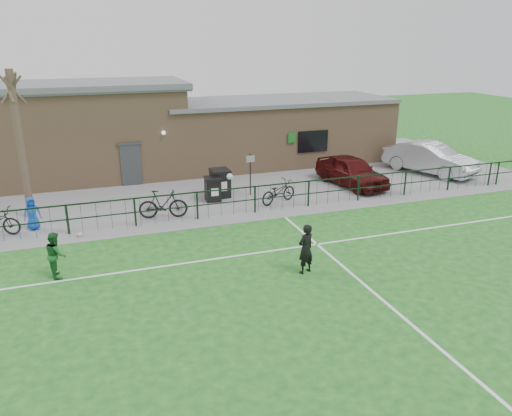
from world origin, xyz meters
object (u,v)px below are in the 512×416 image
object	(u,v)px
ball_ground	(80,235)
bicycle_e	(278,192)
bare_tree	(21,147)
wheelie_bin_left	(220,184)
car_silver	(430,158)
bicycle_d	(163,204)
wheelie_bin_right	(213,190)
spectator_child	(32,213)
outfield_player	(56,255)
sign_post	(250,175)
car_maroon	(352,171)

from	to	relation	value
ball_ground	bicycle_e	bearing A→B (deg)	8.69
bare_tree	wheelie_bin_left	xyz separation A→B (m)	(8.20, 0.17, -2.37)
car_silver	ball_ground	world-z (taller)	car_silver
bicycle_d	wheelie_bin_left	bearing A→B (deg)	-44.39
wheelie_bin_right	wheelie_bin_left	bearing A→B (deg)	48.45
car_silver	spectator_child	distance (m)	20.08
bare_tree	wheelie_bin_left	size ratio (longest dim) A/B	4.91
outfield_player	ball_ground	distance (m)	3.31
bare_tree	bicycle_e	size ratio (longest dim) A/B	3.05
bare_tree	ball_ground	xyz separation A→B (m)	(1.87, -2.92, -2.90)
bare_tree	wheelie_bin_right	size ratio (longest dim) A/B	5.98
sign_post	car_silver	bearing A→B (deg)	3.27
sign_post	bicycle_e	distance (m)	1.80
bare_tree	car_maroon	size ratio (longest dim) A/B	1.37
car_maroon	bicycle_d	bearing A→B (deg)	-179.59
bicycle_e	sign_post	bearing A→B (deg)	5.55
bicycle_d	outfield_player	world-z (taller)	outfield_player
car_maroon	bicycle_d	size ratio (longest dim) A/B	2.19
wheelie_bin_left	ball_ground	bearing A→B (deg)	-154.70
bicycle_d	spectator_child	size ratio (longest dim) A/B	1.52
car_silver	bicycle_e	distance (m)	9.99
sign_post	ball_ground	bearing A→B (deg)	-159.87
car_maroon	spectator_child	world-z (taller)	car_maroon
car_silver	outfield_player	world-z (taller)	car_silver
sign_post	spectator_child	bearing A→B (deg)	-171.17
car_silver	ball_ground	distance (m)	18.64
bicycle_e	outfield_player	bearing A→B (deg)	93.52
sign_post	wheelie_bin_left	bearing A→B (deg)	170.03
wheelie_bin_left	outfield_player	distance (m)	9.39
car_silver	wheelie_bin_left	bearing A→B (deg)	160.20
wheelie_bin_left	ball_ground	size ratio (longest dim) A/B	6.21
bicycle_d	spectator_child	distance (m)	5.01
sign_post	bicycle_d	distance (m)	4.79
car_maroon	bicycle_d	world-z (taller)	car_maroon
bicycle_d	bare_tree	bearing A→B (deg)	80.90
sign_post	spectator_child	size ratio (longest dim) A/B	1.53
bare_tree	bicycle_d	distance (m)	6.03
car_maroon	bicycle_e	world-z (taller)	car_maroon
ball_ground	car_silver	bearing A→B (deg)	10.64
wheelie_bin_right	car_silver	xyz separation A→B (m)	(12.45, 0.83, 0.33)
outfield_player	ball_ground	xyz separation A→B (m)	(0.67, 3.18, -0.63)
bare_tree	spectator_child	world-z (taller)	bare_tree
bare_tree	outfield_player	world-z (taller)	bare_tree
bicycle_e	spectator_child	size ratio (longest dim) A/B	1.50
wheelie_bin_left	ball_ground	distance (m)	7.06
car_maroon	ball_ground	distance (m)	13.37
car_silver	bare_tree	bearing A→B (deg)	159.98
wheelie_bin_left	car_silver	bearing A→B (deg)	1.03
car_silver	bicycle_d	xyz separation A→B (m)	(-14.97, -2.43, -0.24)
car_maroon	bicycle_e	size ratio (longest dim) A/B	2.22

